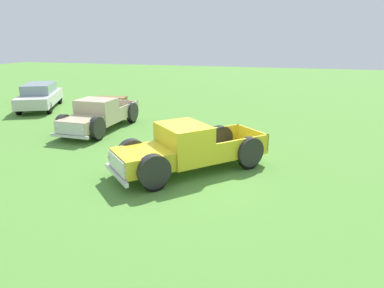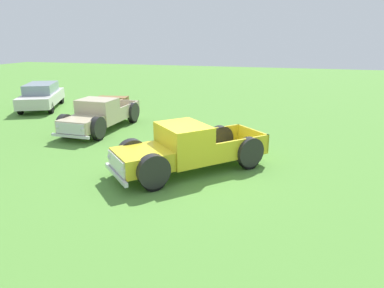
% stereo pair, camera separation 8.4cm
% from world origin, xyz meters
% --- Properties ---
extents(ground_plane, '(80.00, 80.00, 0.00)m').
position_xyz_m(ground_plane, '(0.00, 0.00, 0.00)').
color(ground_plane, '#548C38').
extents(pickup_truck_foreground, '(4.98, 4.97, 1.59)m').
position_xyz_m(pickup_truck_foreground, '(-0.02, 0.12, 0.76)').
color(pickup_truck_foreground, yellow).
rests_on(pickup_truck_foreground, ground_plane).
extents(pickup_truck_behind_left, '(4.99, 2.05, 1.51)m').
position_xyz_m(pickup_truck_behind_left, '(3.77, 5.42, 0.72)').
color(pickup_truck_behind_left, '#C6B793').
rests_on(pickup_truck_behind_left, ground_plane).
extents(sedan_distant_a, '(4.91, 3.61, 1.52)m').
position_xyz_m(sedan_distant_a, '(7.59, 11.47, 0.80)').
color(sedan_distant_a, silver).
rests_on(sedan_distant_a, ground_plane).
extents(picnic_table, '(1.74, 2.01, 0.78)m').
position_xyz_m(picnic_table, '(8.40, 7.14, 0.49)').
color(picnic_table, olive).
rests_on(picnic_table, ground_plane).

